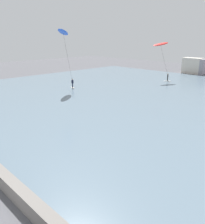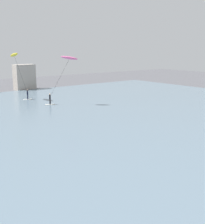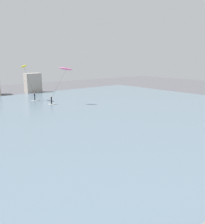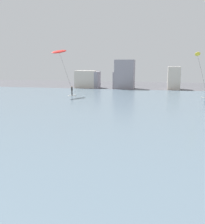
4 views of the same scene
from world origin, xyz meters
TOP-DOWN VIEW (x-y plane):
  - water_bay at (0.00, 29.95)m, footprint 84.00×52.00m
  - kitesurfer_yellow at (6.18, 45.61)m, footprint 2.89×2.71m
  - kitesurfer_pink at (10.09, 37.32)m, footprint 4.03×3.72m

SIDE VIEW (x-z plane):
  - water_bay at x=0.00m, z-range 0.00..0.10m
  - kitesurfer_pink at x=10.09m, z-range 2.30..9.46m
  - kitesurfer_yellow at x=6.18m, z-range 2.55..10.02m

